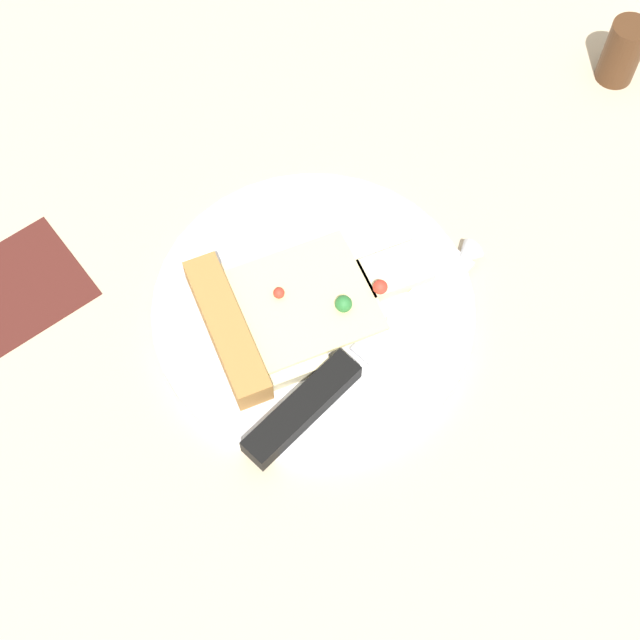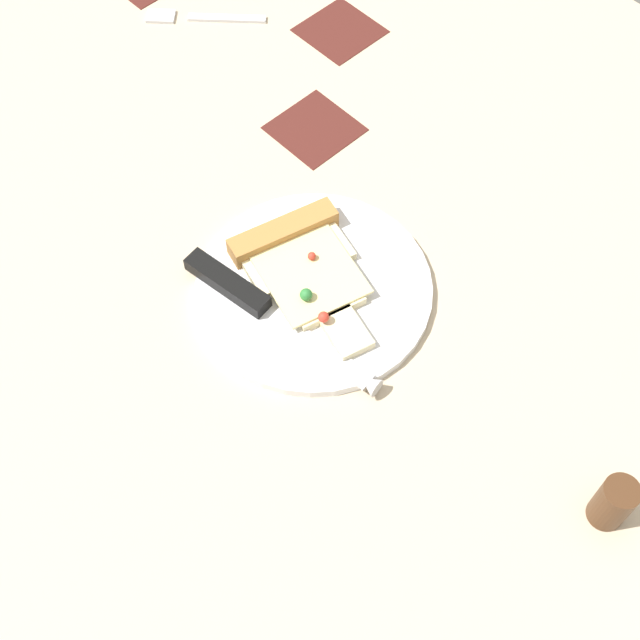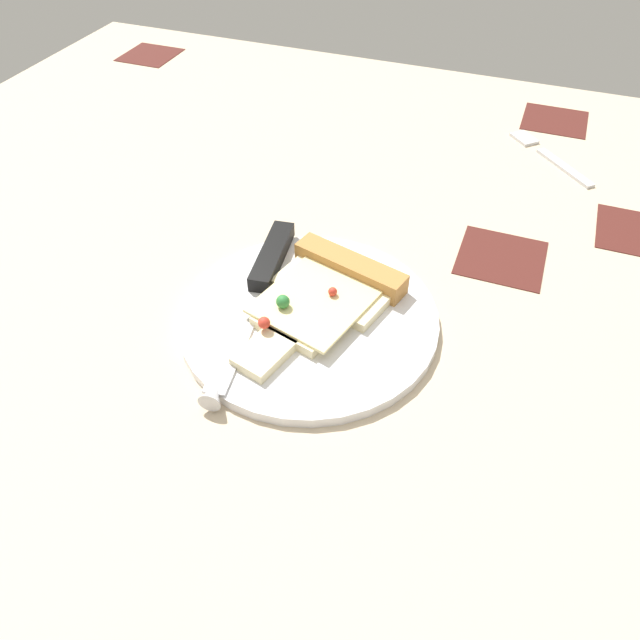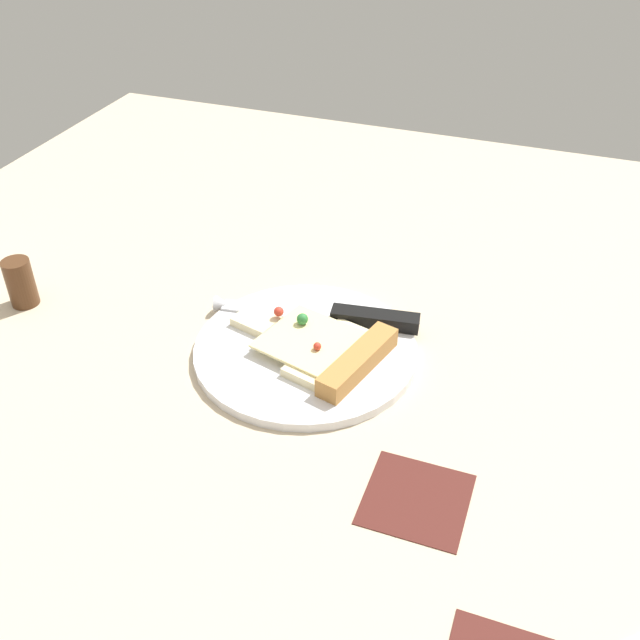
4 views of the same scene
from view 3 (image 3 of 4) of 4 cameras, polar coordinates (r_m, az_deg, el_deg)
The scene contains 5 objects.
ground_plane at distance 58.91cm, azimuth -3.36°, elevation -0.58°, with size 127.98×127.98×3.00cm.
plate at distance 56.57cm, azimuth -1.09°, elevation 0.05°, with size 24.48×24.48×1.07cm, color silver.
pizza_slice at distance 57.18cm, azimuth 0.41°, elevation 2.48°, with size 13.41×18.82×2.59cm.
knife at distance 58.70cm, azimuth -5.81°, elevation 3.29°, with size 5.52×24.05×2.45cm.
fork at distance 87.62cm, azimuth 20.95°, elevation 14.67°, with size 11.90×12.28×0.80cm.
Camera 3 is at (17.95, -37.44, 40.25)cm, focal length 33.41 mm.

